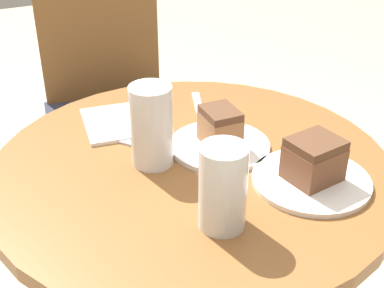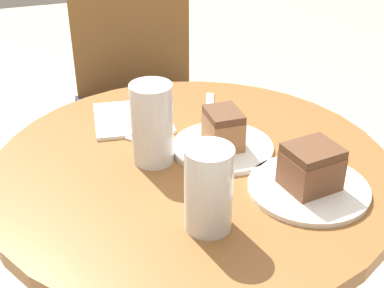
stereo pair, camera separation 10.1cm
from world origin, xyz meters
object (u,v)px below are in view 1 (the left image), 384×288
glass_lemonade (223,192)px  glass_water (152,129)px  plate_far (311,180)px  cake_slice_near (220,127)px  chair (110,100)px  plate_near (219,145)px  cake_slice_far (314,159)px

glass_lemonade → glass_water: (-0.03, 0.22, 0.01)m
plate_far → cake_slice_near: bearing=116.5°
chair → plate_far: size_ratio=4.68×
cake_slice_near → plate_near: bearing=0.0°
plate_near → cake_slice_near: 0.04m
cake_slice_far → glass_water: glass_water is taller
cake_slice_near → glass_lemonade: (-0.11, -0.22, 0.02)m
plate_far → glass_lemonade: size_ratio=1.49×
plate_near → cake_slice_near: size_ratio=2.47×
chair → glass_lemonade: bearing=-88.0°
plate_far → glass_water: bearing=140.8°
cake_slice_far → glass_water: 0.30m
plate_near → plate_far: size_ratio=0.94×
plate_far → glass_water: size_ratio=1.36×
plate_far → cake_slice_near: cake_slice_near is taller
glass_water → plate_near: bearing=-2.9°
plate_far → cake_slice_far: 0.04m
plate_near → cake_slice_far: 0.21m
plate_far → cake_slice_near: size_ratio=2.63×
cake_slice_near → glass_lemonade: glass_lemonade is taller
cake_slice_near → glass_water: glass_water is taller
chair → cake_slice_near: chair is taller
chair → plate_near: size_ratio=4.96×
cake_slice_near → cake_slice_far: cake_slice_far is taller
plate_far → cake_slice_far: cake_slice_far is taller
cake_slice_far → glass_lemonade: glass_lemonade is taller
chair → plate_far: bearing=-76.2°
cake_slice_near → glass_water: bearing=177.1°
chair → glass_water: (-0.15, -0.78, 0.31)m
cake_slice_near → glass_lemonade: bearing=-117.4°
glass_lemonade → cake_slice_far: bearing=9.6°
chair → cake_slice_far: chair is taller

